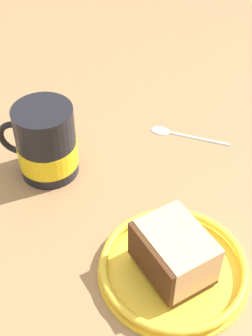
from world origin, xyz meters
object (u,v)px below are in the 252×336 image
(cake_slice, at_px, (173,253))
(teaspoon, at_px, (173,132))
(small_plate, at_px, (174,267))
(tea_mug, at_px, (45,144))

(cake_slice, relative_size, teaspoon, 0.83)
(small_plate, xyz_separation_m, cake_slice, (0.00, 0.00, 0.03))
(teaspoon, bearing_deg, cake_slice, 140.10)
(cake_slice, relative_size, tea_mug, 0.84)
(small_plate, height_order, tea_mug, tea_mug)
(cake_slice, height_order, tea_mug, tea_mug)
(tea_mug, bearing_deg, teaspoon, -101.28)
(tea_mug, bearing_deg, small_plate, -171.49)
(small_plate, distance_m, teaspoon, 0.25)
(small_plate, bearing_deg, tea_mug, 8.51)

